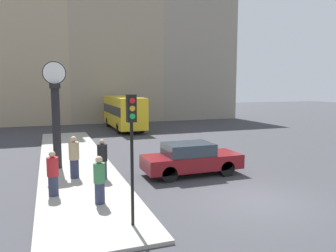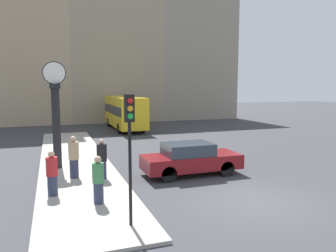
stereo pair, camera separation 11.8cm
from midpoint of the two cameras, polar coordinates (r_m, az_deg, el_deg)
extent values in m
plane|color=#38383D|center=(12.29, 15.00, -12.45)|extent=(120.00, 120.00, 0.00)
cube|color=#A39E93|center=(18.46, -16.21, -5.76)|extent=(3.44, 21.11, 0.11)
cube|color=tan|center=(38.38, -25.36, 13.76)|extent=(10.50, 5.00, 18.00)
cube|color=gray|center=(38.75, -9.47, 11.73)|extent=(10.22, 5.00, 14.62)
cube|color=gray|center=(41.73, 4.26, 11.37)|extent=(9.55, 5.00, 14.48)
cube|color=maroon|center=(15.05, 3.93, -6.18)|extent=(4.47, 1.76, 0.64)
cube|color=#2D3842|center=(14.86, 3.32, -4.02)|extent=(2.14, 1.59, 0.54)
cylinder|color=black|center=(16.37, 7.27, -6.10)|extent=(0.69, 0.22, 0.69)
cylinder|color=black|center=(15.06, 9.98, -7.31)|extent=(0.69, 0.22, 0.69)
cylinder|color=black|center=(15.33, -2.04, -6.96)|extent=(0.69, 0.22, 0.69)
cylinder|color=black|center=(13.92, -0.04, -8.40)|extent=(0.69, 0.22, 0.69)
cube|color=gold|center=(30.82, -7.84, 2.57)|extent=(2.32, 8.48, 2.68)
cube|color=#1E232D|center=(30.80, -7.85, 2.91)|extent=(2.34, 8.31, 0.79)
cylinder|color=black|center=(33.71, -7.07, 0.82)|extent=(0.28, 0.90, 0.90)
cylinder|color=black|center=(33.31, -10.49, 0.69)|extent=(0.28, 0.90, 0.90)
cylinder|color=black|center=(28.64, -4.69, -0.23)|extent=(0.28, 0.90, 0.90)
cylinder|color=black|center=(28.17, -8.69, -0.41)|extent=(0.28, 0.90, 0.90)
cylinder|color=black|center=(9.28, -6.62, -8.40)|extent=(0.09, 0.09, 2.95)
cube|color=black|center=(8.97, -6.79, 3.09)|extent=(0.26, 0.20, 0.76)
cylinder|color=red|center=(8.84, -6.63, 4.40)|extent=(0.15, 0.04, 0.15)
cylinder|color=orange|center=(8.85, -6.61, 3.05)|extent=(0.15, 0.04, 0.15)
cylinder|color=green|center=(8.87, -6.59, 1.70)|extent=(0.15, 0.04, 0.15)
cylinder|color=black|center=(16.46, -19.04, -0.45)|extent=(0.38, 0.38, 3.81)
cube|color=black|center=(16.33, -19.32, 6.59)|extent=(0.49, 0.49, 0.23)
cylinder|color=black|center=(16.34, -19.41, 8.72)|extent=(1.07, 0.04, 1.07)
cylinder|color=white|center=(16.34, -19.41, 8.72)|extent=(0.99, 0.06, 0.99)
cylinder|color=#2D334C|center=(12.67, -19.59, -9.77)|extent=(0.35, 0.35, 0.72)
cylinder|color=red|center=(12.49, -19.72, -6.69)|extent=(0.41, 0.41, 0.68)
sphere|color=tan|center=(12.39, -19.80, -4.64)|extent=(0.23, 0.23, 0.23)
cylinder|color=#2D334C|center=(14.73, -16.19, -7.14)|extent=(0.37, 0.37, 0.80)
cylinder|color=tan|center=(14.56, -16.29, -4.17)|extent=(0.43, 0.43, 0.75)
sphere|color=tan|center=(14.48, -16.36, -2.21)|extent=(0.26, 0.26, 0.26)
cylinder|color=#2D334C|center=(14.31, -11.55, -7.48)|extent=(0.36, 0.36, 0.77)
cylinder|color=black|center=(14.14, -11.62, -4.55)|extent=(0.42, 0.42, 0.72)
sphere|color=tan|center=(14.06, -11.67, -2.70)|extent=(0.20, 0.20, 0.20)
cylinder|color=#2D334C|center=(11.44, -12.09, -11.35)|extent=(0.33, 0.33, 0.72)
cylinder|color=#387A47|center=(11.24, -12.18, -8.00)|extent=(0.39, 0.39, 0.67)
sphere|color=tan|center=(11.14, -12.24, -5.74)|extent=(0.24, 0.24, 0.24)
camera|label=1|loc=(0.06, -90.20, -0.02)|focal=35.00mm
camera|label=2|loc=(0.06, 89.80, 0.02)|focal=35.00mm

